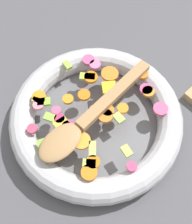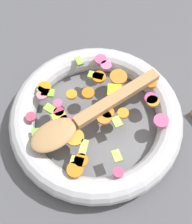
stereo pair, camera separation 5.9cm
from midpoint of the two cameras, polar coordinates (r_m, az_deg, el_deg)
ground_plane at (r=0.64m, az=2.65°, el=-2.41°), size 4.00×4.00×0.00m
skillet at (r=0.62m, az=2.74°, el=-1.50°), size 0.34×0.34×0.05m
chopped_vegetables at (r=0.59m, az=2.31°, el=0.56°), size 0.27×0.26×0.01m
wooden_spoon at (r=0.57m, az=0.59°, el=-1.11°), size 0.28×0.06×0.01m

